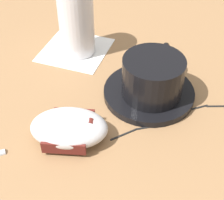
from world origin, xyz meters
TOP-DOWN VIEW (x-y plane):
  - ground_plane at (0.00, 0.00)m, footprint 3.00×3.00m
  - saucer at (0.10, 0.02)m, footprint 0.14×0.14m
  - coffee_cup at (0.11, 0.02)m, footprint 0.09×0.12m
  - computer_mouse at (0.00, -0.08)m, footprint 0.11×0.08m
  - mouse_cable at (0.14, -0.03)m, footprint 0.18×0.10m
  - napkin_under_glass at (-0.04, 0.12)m, footprint 0.13×0.13m
  - drinking_glass at (-0.03, 0.12)m, footprint 0.06×0.06m

SIDE VIEW (x-z plane):
  - ground_plane at x=0.00m, z-range 0.00..0.00m
  - napkin_under_glass at x=-0.04m, z-range 0.00..0.00m
  - mouse_cable at x=0.14m, z-range 0.00..0.00m
  - saucer at x=0.10m, z-range 0.00..0.01m
  - computer_mouse at x=0.00m, z-range 0.00..0.04m
  - coffee_cup at x=0.11m, z-range 0.01..0.07m
  - drinking_glass at x=-0.03m, z-range 0.00..0.12m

